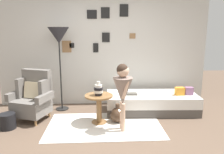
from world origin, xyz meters
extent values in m
plane|color=brown|center=(0.00, 0.00, 0.00)|extent=(12.00, 12.00, 0.00)
cube|color=beige|center=(0.00, 1.95, 1.30)|extent=(4.80, 0.10, 2.60)
cube|color=black|center=(0.06, 1.90, 1.57)|extent=(0.17, 0.02, 0.21)
cube|color=#9E9E92|center=(0.06, 1.89, 1.57)|extent=(0.13, 0.01, 0.17)
cube|color=black|center=(0.05, 1.90, 2.11)|extent=(0.19, 0.02, 0.24)
cube|color=slate|center=(0.05, 1.89, 2.11)|extent=(0.15, 0.01, 0.19)
cube|color=black|center=(0.47, 1.90, 2.16)|extent=(0.19, 0.02, 0.27)
cube|color=#5B5B57|center=(0.47, 1.89, 2.16)|extent=(0.15, 0.01, 0.21)
cube|color=black|center=(-0.17, 1.90, 1.34)|extent=(0.12, 0.02, 0.21)
cube|color=#616160|center=(-0.17, 1.89, 1.34)|extent=(0.09, 0.01, 0.16)
cube|color=olive|center=(0.67, 1.90, 1.60)|extent=(0.13, 0.02, 0.12)
cube|color=silver|center=(0.67, 1.89, 1.60)|extent=(0.10, 0.01, 0.09)
cube|color=black|center=(-0.71, 1.90, 1.39)|extent=(0.10, 0.02, 0.11)
cube|color=#5D5D5B|center=(-0.71, 1.89, 1.39)|extent=(0.08, 0.01, 0.08)
cube|color=black|center=(-0.25, 1.90, 2.07)|extent=(0.22, 0.02, 0.19)
cube|color=beige|center=(-0.25, 1.89, 2.07)|extent=(0.17, 0.01, 0.15)
cube|color=olive|center=(-0.83, 1.90, 1.36)|extent=(0.20, 0.02, 0.26)
cube|color=beige|center=(-0.83, 1.89, 1.36)|extent=(0.16, 0.01, 0.20)
cube|color=silver|center=(-0.01, 0.61, 0.01)|extent=(2.08, 1.24, 0.01)
cylinder|color=tan|center=(-1.73, 0.85, 0.06)|extent=(0.04, 0.04, 0.12)
cylinder|color=tan|center=(-1.28, 0.68, 0.06)|extent=(0.04, 0.04, 0.12)
cylinder|color=tan|center=(-1.57, 1.27, 0.06)|extent=(0.04, 0.04, 0.12)
cylinder|color=tan|center=(-1.12, 1.10, 0.06)|extent=(0.04, 0.04, 0.12)
cube|color=slate|center=(-1.43, 0.98, 0.27)|extent=(0.76, 0.73, 0.30)
cube|color=slate|center=(-1.34, 1.19, 0.70)|extent=(0.61, 0.34, 0.55)
cube|color=slate|center=(-1.63, 1.16, 0.61)|extent=(0.18, 0.32, 0.39)
cube|color=slate|center=(-1.15, 0.98, 0.61)|extent=(0.18, 0.32, 0.39)
cube|color=slate|center=(-1.74, 1.07, 0.49)|extent=(0.26, 0.50, 0.14)
cube|color=slate|center=(-1.12, 0.84, 0.49)|extent=(0.26, 0.50, 0.14)
cube|color=beige|center=(-1.39, 1.07, 0.58)|extent=(0.39, 0.28, 0.33)
cube|color=#4C4742|center=(1.02, 1.28, 0.09)|extent=(1.93, 0.87, 0.18)
cube|color=white|center=(1.02, 1.28, 0.29)|extent=(1.93, 0.87, 0.22)
cube|color=gray|center=(1.78, 1.19, 0.48)|extent=(0.17, 0.14, 0.16)
cube|color=orange|center=(1.58, 1.17, 0.48)|extent=(0.19, 0.13, 0.16)
cylinder|color=olive|center=(-0.11, 0.76, 0.01)|extent=(0.29, 0.29, 0.02)
cylinder|color=olive|center=(-0.11, 0.76, 0.27)|extent=(0.10, 0.10, 0.50)
cylinder|color=olive|center=(-0.11, 0.76, 0.54)|extent=(0.53, 0.53, 0.03)
cylinder|color=black|center=(-0.11, 0.74, 0.58)|extent=(0.14, 0.14, 0.05)
cylinder|color=silver|center=(-0.11, 0.74, 0.63)|extent=(0.17, 0.17, 0.05)
cylinder|color=black|center=(-0.11, 0.74, 0.68)|extent=(0.17, 0.17, 0.05)
cylinder|color=silver|center=(-0.11, 0.74, 0.73)|extent=(0.14, 0.14, 0.05)
cylinder|color=silver|center=(-0.11, 0.74, 0.78)|extent=(0.06, 0.06, 0.06)
cylinder|color=black|center=(-0.93, 1.54, 0.01)|extent=(0.28, 0.28, 0.02)
cylinder|color=black|center=(-0.93, 1.54, 0.87)|extent=(0.03, 0.03, 1.69)
cone|color=#232328|center=(-0.93, 1.54, 1.63)|extent=(0.44, 0.44, 0.34)
cylinder|color=#D8AD8E|center=(0.31, 0.37, 0.25)|extent=(0.07, 0.07, 0.51)
cylinder|color=#D8AD8E|center=(0.30, 0.46, 0.25)|extent=(0.07, 0.07, 0.51)
cone|color=gray|center=(0.31, 0.41, 0.71)|extent=(0.34, 0.34, 0.48)
cylinder|color=gray|center=(0.31, 0.41, 0.87)|extent=(0.17, 0.17, 0.18)
cylinder|color=#D8AD8E|center=(0.34, 0.30, 0.78)|extent=(0.14, 0.07, 0.32)
cylinder|color=#D8AD8E|center=(0.31, 0.54, 0.78)|extent=(0.14, 0.07, 0.32)
sphere|color=#D8AD8E|center=(0.31, 0.41, 1.07)|extent=(0.20, 0.20, 0.20)
sphere|color=#38281E|center=(0.30, 0.41, 1.09)|extent=(0.19, 0.19, 0.19)
cube|color=#504C44|center=(0.59, 1.25, 0.42)|extent=(0.23, 0.17, 0.03)
sphere|color=#473323|center=(0.25, 0.77, 0.14)|extent=(0.28, 0.28, 0.28)
cylinder|color=#473323|center=(0.25, 0.77, 0.32)|extent=(0.08, 0.08, 0.09)
cylinder|color=black|center=(-1.74, 0.59, 0.14)|extent=(0.28, 0.28, 0.28)
camera|label=1|loc=(-0.07, -3.21, 1.75)|focal=35.57mm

